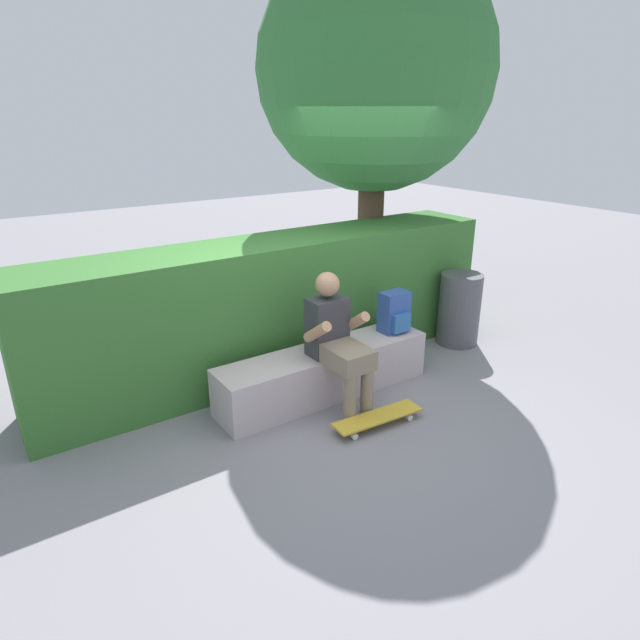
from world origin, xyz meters
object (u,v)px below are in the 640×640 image
object	(u,v)px
trash_bin	(459,309)
bench_main	(325,372)
skateboard_near_person	(378,417)
backpack_on_bench	(395,313)
person_skater	(337,338)

from	to	relation	value
trash_bin	bench_main	bearing A→B (deg)	-175.95
skateboard_near_person	backpack_on_bench	distance (m)	1.17
bench_main	trash_bin	distance (m)	1.94
person_skater	skateboard_near_person	world-z (taller)	person_skater
skateboard_near_person	trash_bin	bearing A→B (deg)	24.01
bench_main	person_skater	size ratio (longest dim) A/B	1.74
backpack_on_bench	person_skater	bearing A→B (deg)	-166.34
person_skater	trash_bin	world-z (taller)	person_skater
skateboard_near_person	trash_bin	world-z (taller)	trash_bin
skateboard_near_person	backpack_on_bench	world-z (taller)	backpack_on_bench
bench_main	trash_bin	world-z (taller)	trash_bin
person_skater	backpack_on_bench	world-z (taller)	person_skater
backpack_on_bench	trash_bin	world-z (taller)	backpack_on_bench
bench_main	trash_bin	size ratio (longest dim) A/B	2.58
bench_main	person_skater	distance (m)	0.47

